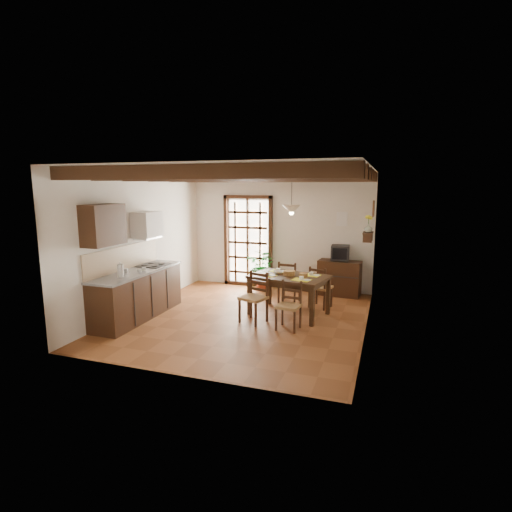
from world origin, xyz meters
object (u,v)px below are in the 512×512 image
at_px(chair_far_left, 289,290).
at_px(potted_plant, 263,267).
at_px(dining_table, 289,281).
at_px(chair_near_right, 289,314).
at_px(chair_far_right, 320,295).
at_px(kitchen_counter, 138,293).
at_px(pendant_lamp, 291,209).
at_px(chair_near_left, 254,307).
at_px(crt_tv, 340,253).
at_px(sideboard, 339,278).

height_order(chair_far_left, potted_plant, potted_plant).
xyz_separation_m(dining_table, chair_near_right, (0.20, -0.80, -0.42)).
xyz_separation_m(chair_near_right, chair_far_right, (0.31, 1.45, 0.01)).
height_order(chair_near_right, potted_plant, potted_plant).
bearing_deg(kitchen_counter, potted_plant, 59.17).
distance_m(chair_far_right, pendant_lamp, 1.95).
bearing_deg(dining_table, chair_far_left, 115.92).
height_order(kitchen_counter, chair_far_right, kitchen_counter).
xyz_separation_m(chair_near_left, crt_tv, (1.27, 2.38, 0.71)).
relative_size(dining_table, chair_far_left, 1.76).
distance_m(chair_near_right, potted_plant, 2.79).
relative_size(chair_far_right, sideboard, 0.91).
xyz_separation_m(kitchen_counter, chair_far_left, (2.51, 1.89, -0.19)).
relative_size(potted_plant, pendant_lamp, 2.51).
height_order(kitchen_counter, chair_near_right, kitchen_counter).
xyz_separation_m(chair_far_left, pendant_lamp, (0.19, -0.70, 1.79)).
bearing_deg(chair_near_right, chair_far_left, 109.50).
bearing_deg(sideboard, dining_table, -108.59).
bearing_deg(chair_far_right, chair_near_left, 69.34).
xyz_separation_m(kitchen_counter, chair_near_right, (2.90, 0.29, -0.20)).
bearing_deg(chair_far_left, chair_near_right, 108.34).
bearing_deg(pendant_lamp, crt_tv, 64.85).
bearing_deg(dining_table, kitchen_counter, -145.84).
distance_m(kitchen_counter, crt_tv, 4.50).
height_order(chair_near_left, potted_plant, potted_plant).
distance_m(kitchen_counter, potted_plant, 3.21).
height_order(kitchen_counter, crt_tv, kitchen_counter).
bearing_deg(pendant_lamp, kitchen_counter, -156.27).
xyz_separation_m(chair_near_left, sideboard, (1.27, 2.38, 0.11)).
xyz_separation_m(kitchen_counter, dining_table, (2.71, 1.09, 0.21)).
relative_size(kitchen_counter, pendant_lamp, 2.66).
bearing_deg(pendant_lamp, chair_near_left, -124.27).
relative_size(chair_near_left, chair_far_left, 1.03).
height_order(chair_far_right, pendant_lamp, pendant_lamp).
bearing_deg(crt_tv, chair_near_right, -105.32).
distance_m(crt_tv, pendant_lamp, 2.10).
distance_m(sideboard, crt_tv, 0.60).
bearing_deg(kitchen_counter, chair_near_left, 11.39).
bearing_deg(pendant_lamp, sideboard, 64.93).
bearing_deg(pendant_lamp, chair_far_right, 47.08).
height_order(chair_far_right, sideboard, chair_far_right).
height_order(chair_near_left, sideboard, chair_near_left).
bearing_deg(chair_near_left, chair_near_right, 5.92).
bearing_deg(chair_near_right, chair_far_right, 83.57).
height_order(chair_near_right, pendant_lamp, pendant_lamp).
bearing_deg(chair_far_right, pendant_lamp, 64.61).
height_order(chair_near_left, chair_far_left, chair_near_left).
bearing_deg(chair_far_left, crt_tv, -131.29).
xyz_separation_m(chair_near_right, potted_plant, (-1.26, 2.47, 0.30)).
relative_size(dining_table, chair_near_left, 1.71).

